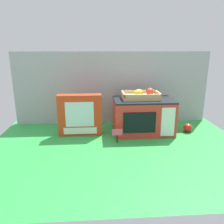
{
  "coord_description": "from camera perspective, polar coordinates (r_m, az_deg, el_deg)",
  "views": [
    {
      "loc": [
        -0.13,
        -1.56,
        0.63
      ],
      "look_at": [
        -0.02,
        0.04,
        0.17
      ],
      "focal_mm": 36.08,
      "sensor_mm": 36.0,
      "label": 1
    }
  ],
  "objects": [
    {
      "name": "price_sign",
      "position": [
        1.52,
        1.17,
        -5.51
      ],
      "size": [
        0.07,
        0.01,
        0.1
      ],
      "color": "black",
      "rests_on": "ground"
    },
    {
      "name": "toy_microwave",
      "position": [
        1.71,
        7.86,
        -0.97
      ],
      "size": [
        0.44,
        0.28,
        0.26
      ],
      "color": "red",
      "rests_on": "ground"
    },
    {
      "name": "ground_plane",
      "position": [
        1.68,
        0.86,
        -5.83
      ],
      "size": [
        1.7,
        1.7,
        0.0
      ],
      "primitive_type": "plane",
      "color": "green",
      "rests_on": "ground"
    },
    {
      "name": "display_back_panel",
      "position": [
        1.9,
        0.1,
        6.11
      ],
      "size": [
        1.61,
        0.03,
        0.6
      ],
      "primitive_type": "cube",
      "color": "#A0A3A8",
      "rests_on": "ground"
    },
    {
      "name": "cookie_set_box",
      "position": [
        1.66,
        -8.1,
        -0.77
      ],
      "size": [
        0.32,
        0.08,
        0.3
      ],
      "color": "red",
      "rests_on": "ground"
    },
    {
      "name": "loose_toy_apple",
      "position": [
        1.83,
        18.62,
        -3.79
      ],
      "size": [
        0.07,
        0.07,
        0.07
      ],
      "primitive_type": "sphere",
      "color": "red",
      "rests_on": "ground"
    },
    {
      "name": "food_groups_crate",
      "position": [
        1.69,
        7.46,
        4.15
      ],
      "size": [
        0.28,
        0.18,
        0.08
      ],
      "color": "tan",
      "rests_on": "toy_microwave"
    }
  ]
}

